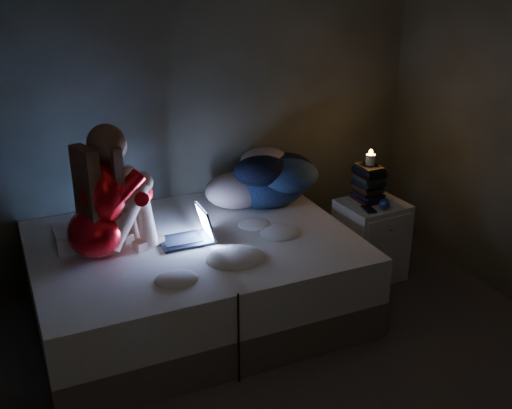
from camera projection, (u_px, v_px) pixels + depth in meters
floor at (319, 395)px, 3.56m from camera, size 3.60×3.80×0.02m
wall_back at (201, 103)px, 4.66m from camera, size 3.60×0.02×2.60m
bed at (195, 277)px, 4.23m from camera, size 2.11×1.58×0.58m
pillow at (86, 234)px, 4.06m from camera, size 0.40×0.28×0.12m
woman at (91, 196)px, 3.70m from camera, size 0.61×0.49×0.85m
laptop at (184, 225)px, 4.03m from camera, size 0.35×0.25×0.24m
clothes_pile at (266, 176)px, 4.66m from camera, size 0.85×0.78×0.41m
nightstand at (370, 240)px, 4.73m from camera, size 0.49×0.44×0.62m
book_stack at (369, 181)px, 4.59m from camera, size 0.19×0.25×0.32m
candle at (371, 156)px, 4.51m from camera, size 0.07×0.07×0.08m
phone at (367, 209)px, 4.49m from camera, size 0.10×0.15×0.01m
blue_orb at (384, 204)px, 4.48m from camera, size 0.08×0.08×0.08m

